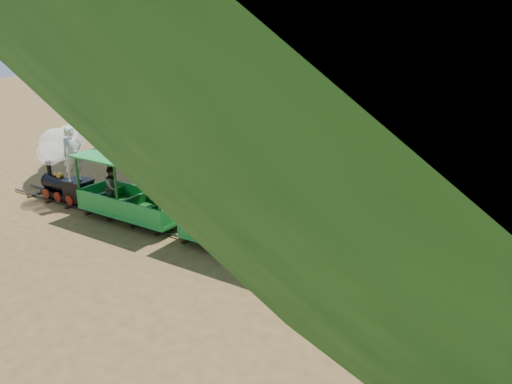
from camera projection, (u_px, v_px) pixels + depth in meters
The scene contains 9 objects.
ground at pixel (285, 264), 12.79m from camera, with size 90.00×90.00×0.00m, color olive.
track at pixel (285, 261), 12.77m from camera, with size 22.00×1.00×0.10m.
locomotive at pixel (62, 157), 16.64m from camera, with size 2.38×1.12×2.75m.
carriage_front at pixel (132, 196), 15.24m from camera, with size 3.68×1.50×1.91m.
carriage_rear at pixel (243, 224), 13.21m from camera, with size 3.68×1.50×1.91m.
fence at pixel (387, 167), 18.97m from camera, with size 18.10×0.10×1.00m.
shrub_west at pixel (241, 132), 23.79m from camera, with size 2.19×1.69×1.52m, color #2D6B1E.
shrub_mid_w at pixel (303, 137), 22.05m from camera, with size 2.72×2.09×1.88m, color #2D6B1E.
shrub_mid_e at pixel (415, 160), 19.64m from camera, with size 1.87×1.43×1.29m, color #2D6B1E.
Camera 1 is at (5.49, -10.07, 6.00)m, focal length 35.00 mm.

